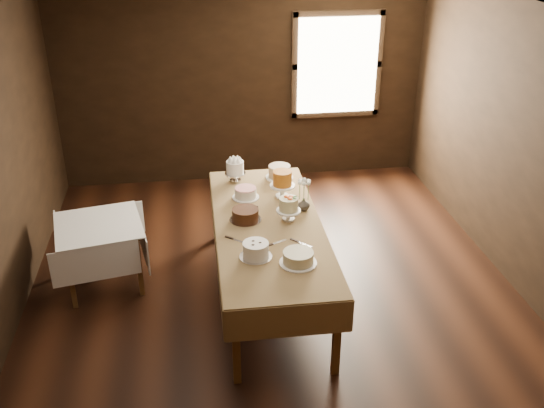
{
  "coord_description": "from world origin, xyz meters",
  "views": [
    {
      "loc": [
        -0.76,
        -5.07,
        3.65
      ],
      "look_at": [
        0.0,
        0.2,
        0.95
      ],
      "focal_mm": 40.02,
      "sensor_mm": 36.0,
      "label": 1
    }
  ],
  "objects": [
    {
      "name": "cake_flowers",
      "position": [
        0.15,
        0.1,
        0.93
      ],
      "size": [
        0.24,
        0.24,
        0.25
      ],
      "color": "white",
      "rests_on": "display_table"
    },
    {
      "name": "cake_meringue",
      "position": [
        -0.29,
        1.08,
        0.93
      ],
      "size": [
        0.23,
        0.23,
        0.25
      ],
      "color": "silver",
      "rests_on": "display_table"
    },
    {
      "name": "cake_caramel",
      "position": [
        0.17,
        0.61,
        0.95
      ],
      "size": [
        0.27,
        0.27,
        0.3
      ],
      "color": "white",
      "rests_on": "display_table"
    },
    {
      "name": "cake_server_e",
      "position": [
        -0.37,
        -0.26,
        0.82
      ],
      "size": [
        0.2,
        0.17,
        0.01
      ],
      "primitive_type": "cube",
      "rotation": [
        0.0,
        0.0,
        -0.69
      ],
      "color": "silver",
      "rests_on": "display_table"
    },
    {
      "name": "cake_server_b",
      "position": [
        0.22,
        -0.4,
        0.82
      ],
      "size": [
        0.19,
        0.19,
        0.01
      ],
      "primitive_type": "cube",
      "rotation": [
        0.0,
        0.0,
        -0.78
      ],
      "color": "silver",
      "rests_on": "display_table"
    },
    {
      "name": "floor",
      "position": [
        0.0,
        0.0,
        0.0
      ],
      "size": [
        5.0,
        6.0,
        0.01
      ],
      "primitive_type": "cube",
      "color": "black",
      "rests_on": "ground"
    },
    {
      "name": "wall_back",
      "position": [
        0.0,
        3.0,
        1.4
      ],
      "size": [
        5.0,
        0.02,
        2.8
      ],
      "primitive_type": "cube",
      "color": "black",
      "rests_on": "ground"
    },
    {
      "name": "flower_bouquet",
      "position": [
        0.33,
        0.28,
        1.07
      ],
      "size": [
        0.14,
        0.14,
        0.2
      ],
      "primitive_type": null,
      "color": "white",
      "rests_on": "flower_vase"
    },
    {
      "name": "cake_lattice",
      "position": [
        -0.22,
        0.64,
        0.87
      ],
      "size": [
        0.28,
        0.28,
        0.11
      ],
      "color": "white",
      "rests_on": "display_table"
    },
    {
      "name": "cake_server_d",
      "position": [
        0.29,
        0.3,
        0.82
      ],
      "size": [
        0.13,
        0.23,
        0.01
      ],
      "primitive_type": "cube",
      "rotation": [
        0.0,
        0.0,
        1.11
      ],
      "color": "silver",
      "rests_on": "display_table"
    },
    {
      "name": "flower_vase",
      "position": [
        0.33,
        0.28,
        0.88
      ],
      "size": [
        0.17,
        0.17,
        0.13
      ],
      "primitive_type": "imported",
      "rotation": [
        0.0,
        0.0,
        1.97
      ],
      "color": "#2D2823",
      "rests_on": "display_table"
    },
    {
      "name": "cake_chocolate",
      "position": [
        -0.27,
        0.14,
        0.88
      ],
      "size": [
        0.37,
        0.37,
        0.12
      ],
      "color": "silver",
      "rests_on": "display_table"
    },
    {
      "name": "cake_server_a",
      "position": [
        -0.01,
        -0.32,
        0.82
      ],
      "size": [
        0.23,
        0.13,
        0.01
      ],
      "primitive_type": "cube",
      "rotation": [
        0.0,
        0.0,
        0.47
      ],
      "color": "silver",
      "rests_on": "display_table"
    },
    {
      "name": "cake_server_c",
      "position": [
        -0.13,
        0.36,
        0.82
      ],
      "size": [
        0.06,
        0.24,
        0.01
      ],
      "primitive_type": "cube",
      "rotation": [
        0.0,
        0.0,
        1.42
      ],
      "color": "silver",
      "rests_on": "display_table"
    },
    {
      "name": "display_table",
      "position": [
        -0.06,
        0.04,
        0.76
      ],
      "size": [
        1.06,
        2.66,
        0.82
      ],
      "rotation": [
        0.0,
        0.0,
        -0.01
      ],
      "color": "#4C3218",
      "rests_on": "ground"
    },
    {
      "name": "cake_speckled",
      "position": [
        0.21,
        1.1,
        0.89
      ],
      "size": [
        0.31,
        0.31,
        0.15
      ],
      "color": "white",
      "rests_on": "display_table"
    },
    {
      "name": "cake_cream",
      "position": [
        0.1,
        -0.7,
        0.87
      ],
      "size": [
        0.38,
        0.38,
        0.11
      ],
      "color": "white",
      "rests_on": "display_table"
    },
    {
      "name": "ceiling",
      "position": [
        0.0,
        0.0,
        2.8
      ],
      "size": [
        5.0,
        6.0,
        0.01
      ],
      "primitive_type": "cube",
      "color": "beige",
      "rests_on": "wall_back"
    },
    {
      "name": "side_table",
      "position": [
        -1.74,
        0.48,
        0.63
      ],
      "size": [
        0.99,
        0.99,
        0.71
      ],
      "rotation": [
        0.0,
        0.0,
        0.19
      ],
      "color": "#4C3218",
      "rests_on": "ground"
    },
    {
      "name": "window",
      "position": [
        1.3,
        2.94,
        1.6
      ],
      "size": [
        1.1,
        0.05,
        1.3
      ],
      "primitive_type": "cube",
      "color": "#FFEABF",
      "rests_on": "wall_back"
    },
    {
      "name": "wall_right",
      "position": [
        2.5,
        0.0,
        1.4
      ],
      "size": [
        0.02,
        6.0,
        2.8
      ],
      "primitive_type": "cube",
      "color": "black",
      "rests_on": "ground"
    },
    {
      "name": "cake_swirl",
      "position": [
        -0.25,
        -0.55,
        0.89
      ],
      "size": [
        0.31,
        0.31,
        0.15
      ],
      "color": "silver",
      "rests_on": "display_table"
    }
  ]
}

